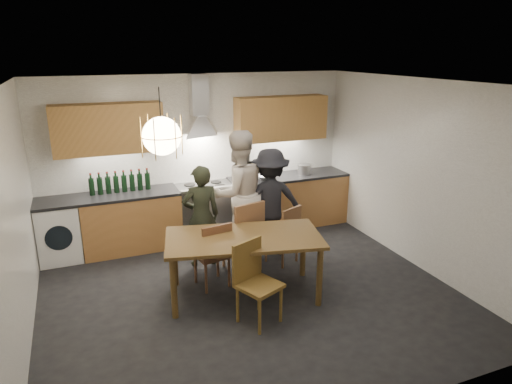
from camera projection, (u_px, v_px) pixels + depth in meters
name	position (u px, v px, depth m)	size (l,w,h in m)	color
ground	(249.00, 293.00, 5.79)	(5.00, 5.00, 0.00)	black
room_shell	(249.00, 162.00, 5.27)	(5.02, 4.52, 2.61)	white
counter_run	(207.00, 211.00, 7.38)	(5.00, 0.62, 0.90)	tan
range_stove	(206.00, 212.00, 7.37)	(0.90, 0.60, 0.92)	silver
wall_fixtures	(201.00, 122.00, 7.05)	(4.30, 0.54, 1.10)	tan
pendant_lamp	(162.00, 136.00, 4.71)	(0.43, 0.43, 0.70)	black
dining_table	(244.00, 243.00, 5.55)	(2.04, 1.33, 0.79)	brown
chair_back_left	(214.00, 251.00, 5.78)	(0.46, 0.46, 0.89)	brown
chair_back_mid	(245.00, 232.00, 6.20)	(0.55, 0.55, 1.02)	brown
chair_back_right	(286.00, 231.00, 6.46)	(0.52, 0.52, 0.86)	brown
chair_front	(254.00, 276.00, 5.08)	(0.56, 0.56, 0.94)	brown
person_left	(201.00, 216.00, 6.36)	(0.53, 0.35, 1.46)	black
person_mid	(238.00, 193.00, 6.69)	(0.91, 0.71, 1.87)	beige
person_right	(270.00, 200.00, 6.83)	(1.02, 0.59, 1.58)	black
mixing_bowl	(266.00, 177.00, 7.52)	(0.32, 0.32, 0.08)	#BDBDC1
stock_pot	(304.00, 170.00, 7.81)	(0.23, 0.23, 0.16)	#AEAFB2
wine_bottles	(120.00, 182.00, 6.82)	(0.89, 0.08, 0.33)	black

